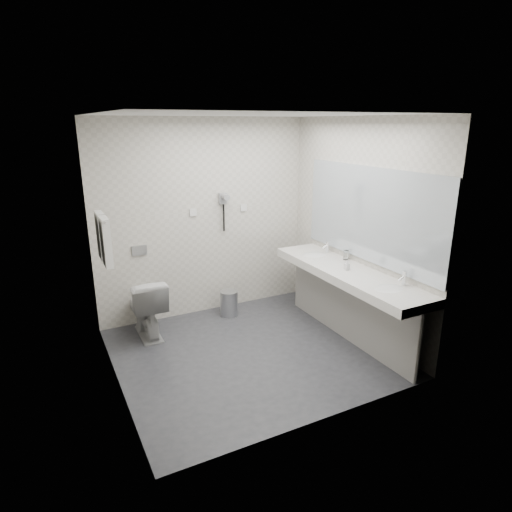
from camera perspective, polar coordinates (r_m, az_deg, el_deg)
floor at (r=4.94m, az=-0.77°, el=-12.43°), size 2.80×2.80×0.00m
ceiling at (r=4.30m, az=-0.91°, el=17.97°), size 2.80×2.80×0.00m
wall_back at (r=5.62m, az=-6.76°, el=4.81°), size 2.80×0.00×2.80m
wall_front at (r=3.40m, az=8.98°, el=-3.50°), size 2.80×0.00×2.80m
wall_left at (r=4.06m, az=-18.81°, el=-0.79°), size 0.00×2.60×2.60m
wall_right at (r=5.21m, az=13.11°, el=3.52°), size 0.00×2.60×2.60m
vanity_counter at (r=5.02m, az=11.81°, el=-2.28°), size 0.55×2.20×0.10m
vanity_panel at (r=5.19m, az=11.75°, el=-6.67°), size 0.03×2.15×0.75m
vanity_post_near at (r=4.54m, az=20.38°, el=-11.05°), size 0.06×0.06×0.75m
vanity_post_far at (r=5.98m, az=5.77°, el=-3.13°), size 0.06×0.06×0.75m
mirror at (r=5.02m, az=14.59°, el=5.23°), size 0.02×2.20×1.05m
basin_near at (r=4.56m, az=16.94°, el=-4.23°), size 0.40×0.31×0.05m
basin_far at (r=5.50m, az=7.63°, el=0.04°), size 0.40×0.31×0.05m
faucet_near at (r=4.66m, az=18.77°, el=-2.75°), size 0.04×0.04×0.15m
faucet_far at (r=5.59m, az=9.31°, el=1.19°), size 0.04×0.04×0.15m
soap_bottle_a at (r=4.97m, az=11.78°, el=-1.18°), size 0.05×0.05×0.11m
glass_left at (r=5.34m, az=11.65°, el=0.13°), size 0.07×0.07×0.12m
toilet at (r=5.32m, az=-14.13°, el=-6.41°), size 0.41×0.72×0.72m
flush_plate at (r=5.45m, az=-14.97°, el=0.70°), size 0.18×0.02×0.12m
pedal_bin at (r=5.75m, az=-3.54°, el=-6.23°), size 0.30×0.30×0.32m
bin_lid at (r=5.69m, az=-3.57°, el=-4.68°), size 0.23×0.23×0.02m
towel_rail at (r=4.53m, az=-19.66°, el=4.83°), size 0.02×0.62×0.02m
towel_near at (r=4.44m, az=-18.99°, el=1.75°), size 0.07×0.24×0.48m
towel_far at (r=4.71m, az=-19.52°, el=2.54°), size 0.07×0.24×0.48m
dryer_cradle at (r=5.64m, az=-4.34°, el=7.50°), size 0.10×0.04×0.14m
dryer_barrel at (r=5.57m, az=-4.06°, el=7.71°), size 0.08×0.14×0.08m
dryer_cord at (r=5.67m, az=-4.23°, el=4.99°), size 0.02×0.02×0.35m
switch_plate_a at (r=5.54m, az=-8.21°, el=5.63°), size 0.09×0.02×0.09m
switch_plate_b at (r=5.80m, az=-1.63°, el=6.31°), size 0.09×0.02×0.09m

